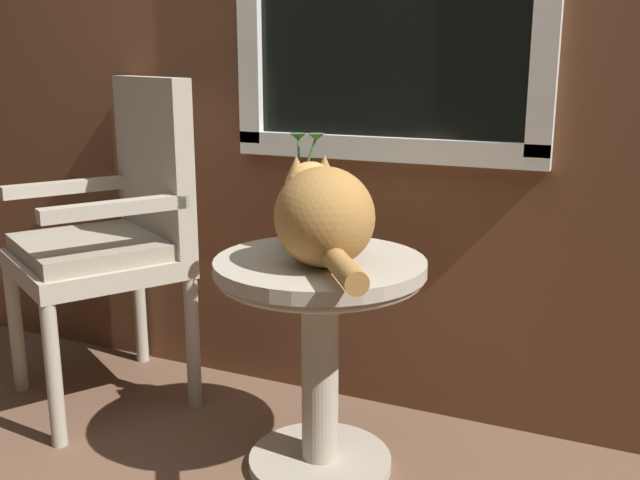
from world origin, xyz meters
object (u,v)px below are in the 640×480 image
Objects in this scene: cat at (323,214)px; pewter_vase_with_ivy at (300,216)px; wicker_chair at (117,226)px; wicker_side_table at (320,323)px.

pewter_vase_with_ivy is at bearing 136.00° from cat.
wicker_chair is 2.13× the size of cat.
wicker_side_table is 1.91× the size of pewter_vase_with_ivy.
cat is at bearing -55.65° from wicker_side_table.
wicker_chair reaches higher than wicker_side_table.
wicker_chair is at bearing 166.89° from cat.
wicker_side_table is 0.29m from pewter_vase_with_ivy.
wicker_chair is at bearing 168.91° from wicker_side_table.
wicker_chair is at bearing 173.94° from pewter_vase_with_ivy.
wicker_chair is (-0.77, 0.15, 0.15)m from wicker_side_table.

